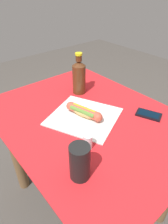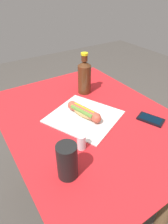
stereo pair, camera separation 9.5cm
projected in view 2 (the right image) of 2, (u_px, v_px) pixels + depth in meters
ground_plane at (87, 200)px, 1.39m from camera, size 6.00×6.00×0.00m
dining_table at (88, 139)px, 1.06m from camera, size 1.01×0.78×0.72m
paper_wrapper at (84, 117)px, 0.97m from camera, size 0.40×0.40×0.01m
hot_dog at (84, 112)px, 0.95m from camera, size 0.20×0.09×0.05m
cell_phone at (151, 119)px, 0.95m from camera, size 0.14×0.11×0.01m
soda_bottle at (84, 76)px, 1.12m from camera, size 0.08×0.08×0.24m
drinking_cup at (67, 161)px, 0.65m from camera, size 0.07×0.07×0.14m
salt_shaker at (81, 142)px, 0.78m from camera, size 0.04×0.04×0.06m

